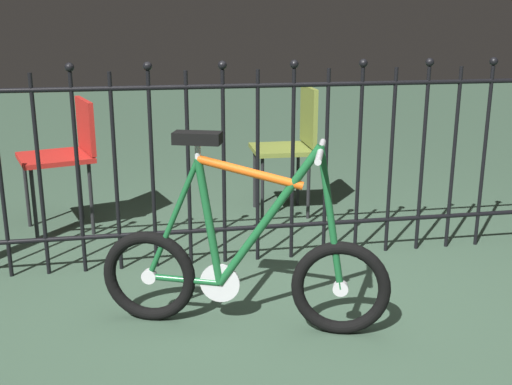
# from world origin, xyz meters

# --- Properties ---
(ground_plane) EXTENTS (20.00, 20.00, 0.00)m
(ground_plane) POSITION_xyz_m (0.00, 0.00, 0.00)
(ground_plane) COLOR #344C3B
(iron_fence) EXTENTS (3.52, 0.07, 1.18)m
(iron_fence) POSITION_xyz_m (-0.07, 0.75, 0.59)
(iron_fence) COLOR black
(iron_fence) RESTS_ON ground
(bicycle) EXTENTS (1.23, 0.53, 0.88)m
(bicycle) POSITION_xyz_m (-0.21, -0.02, 0.29)
(bicycle) COLOR black
(bicycle) RESTS_ON ground
(chair_red) EXTENTS (0.53, 0.53, 0.84)m
(chair_red) POSITION_xyz_m (-1.09, 1.50, 0.53)
(chair_red) COLOR black
(chair_red) RESTS_ON ground
(chair_olive) EXTENTS (0.41, 0.40, 0.88)m
(chair_olive) POSITION_xyz_m (0.40, 1.59, 0.53)
(chair_olive) COLOR black
(chair_olive) RESTS_ON ground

